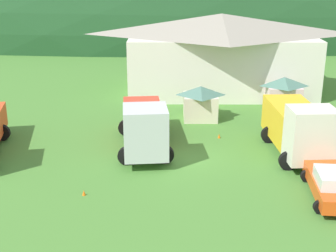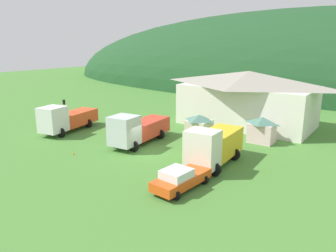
# 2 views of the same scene
# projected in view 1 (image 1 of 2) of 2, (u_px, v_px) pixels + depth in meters

# --- Properties ---
(ground_plane) EXTENTS (200.00, 200.00, 0.00)m
(ground_plane) POSITION_uv_depth(u_px,v_px,m) (186.00, 158.00, 28.63)
(ground_plane) COLOR #477F33
(forested_hill_backdrop) EXTENTS (149.21, 60.00, 37.21)m
(forested_hill_backdrop) POSITION_uv_depth(u_px,v_px,m) (175.00, 27.00, 87.25)
(forested_hill_backdrop) COLOR #1E4723
(forested_hill_backdrop) RESTS_ON ground
(depot_building) EXTENTS (17.44, 9.85, 7.01)m
(depot_building) POSITION_uv_depth(u_px,v_px,m) (220.00, 52.00, 42.54)
(depot_building) COLOR white
(depot_building) RESTS_ON ground
(play_shed_cream) EXTENTS (2.69, 2.57, 2.56)m
(play_shed_cream) POSITION_uv_depth(u_px,v_px,m) (200.00, 102.00, 35.35)
(play_shed_cream) COLOR beige
(play_shed_cream) RESTS_ON ground
(play_shed_pink) EXTENTS (2.82, 2.20, 2.83)m
(play_shed_pink) POSITION_uv_depth(u_px,v_px,m) (283.00, 94.00, 37.05)
(play_shed_pink) COLOR beige
(play_shed_pink) RESTS_ON ground
(tow_truck_silver) EXTENTS (3.79, 8.50, 3.46)m
(tow_truck_silver) POSITION_uv_depth(u_px,v_px,m) (144.00, 125.00, 29.32)
(tow_truck_silver) COLOR silver
(tow_truck_silver) RESTS_ON ground
(heavy_rig_striped) EXTENTS (3.59, 7.25, 3.65)m
(heavy_rig_striped) POSITION_uv_depth(u_px,v_px,m) (298.00, 127.00, 28.49)
(heavy_rig_striped) COLOR silver
(heavy_rig_striped) RESTS_ON ground
(service_pickup_orange) EXTENTS (2.68, 5.21, 1.66)m
(service_pickup_orange) POSITION_uv_depth(u_px,v_px,m) (332.00, 184.00, 23.43)
(service_pickup_orange) COLOR #E64E17
(service_pickup_orange) RESTS_ON ground
(traffic_cone_near_pickup) EXTENTS (0.36, 0.36, 0.60)m
(traffic_cone_near_pickup) POSITION_uv_depth(u_px,v_px,m) (219.00, 138.00, 31.88)
(traffic_cone_near_pickup) COLOR orange
(traffic_cone_near_pickup) RESTS_ON ground
(traffic_cone_mid_row) EXTENTS (0.36, 0.36, 0.57)m
(traffic_cone_mid_row) POSITION_uv_depth(u_px,v_px,m) (84.00, 195.00, 24.03)
(traffic_cone_mid_row) COLOR orange
(traffic_cone_mid_row) RESTS_ON ground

